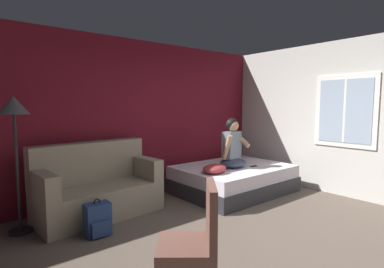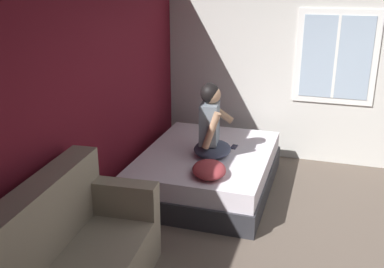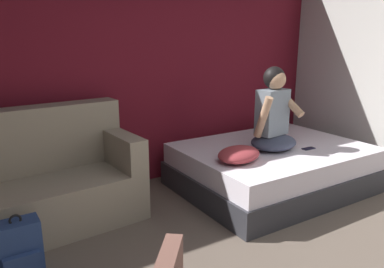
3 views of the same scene
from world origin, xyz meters
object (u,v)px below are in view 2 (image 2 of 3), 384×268
Objects in this scene: person_seated at (211,127)px; cell_phone at (234,147)px; bed at (207,170)px; throw_pillow at (209,169)px; couch at (69,265)px.

cell_phone is at bearing -31.68° from person_seated.
bed is 4.20× the size of throw_pillow.
cell_phone is (0.24, -0.27, 0.25)m from bed.
throw_pillow is (1.72, -0.65, 0.16)m from couch.
couch is 3.66× the size of throw_pillow.
person_seated is at bearing 13.30° from throw_pillow.
person_seated reaches higher than bed.
throw_pillow reaches higher than cell_phone.
bed is 0.44m from cell_phone.
person_seated reaches higher than throw_pillow.
throw_pillow is (-0.56, -0.13, -0.29)m from person_seated.
person_seated reaches higher than cell_phone.
bed is 0.75m from throw_pillow.
person_seated is at bearing 61.41° from cell_phone.
person_seated is (-0.09, -0.07, 0.60)m from bed.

